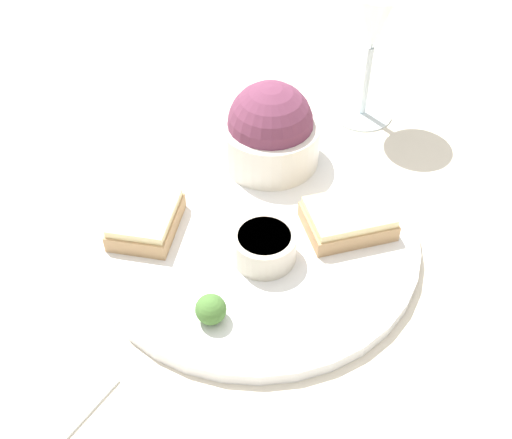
{
  "coord_description": "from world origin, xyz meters",
  "views": [
    {
      "loc": [
        -0.32,
        -0.31,
        0.48
      ],
      "look_at": [
        0.0,
        0.0,
        0.03
      ],
      "focal_mm": 45.0,
      "sensor_mm": 36.0,
      "label": 1
    }
  ],
  "objects": [
    {
      "name": "ground_plane",
      "position": [
        0.0,
        0.0,
        0.0
      ],
      "size": [
        4.0,
        4.0,
        0.0
      ],
      "primitive_type": "plane",
      "color": "beige"
    },
    {
      "name": "dinner_plate",
      "position": [
        0.0,
        0.0,
        0.01
      ],
      "size": [
        0.32,
        0.32,
        0.01
      ],
      "color": "white",
      "rests_on": "ground_plane"
    },
    {
      "name": "salad_bowl",
      "position": [
        0.09,
        0.07,
        0.05
      ],
      "size": [
        0.11,
        0.11,
        0.1
      ],
      "color": "silver",
      "rests_on": "dinner_plate"
    },
    {
      "name": "sauce_ramekin",
      "position": [
        -0.02,
        -0.03,
        0.03
      ],
      "size": [
        0.06,
        0.06,
        0.03
      ],
      "color": "beige",
      "rests_on": "dinner_plate"
    },
    {
      "name": "cheese_toast_near",
      "position": [
        0.07,
        -0.06,
        0.03
      ],
      "size": [
        0.1,
        0.1,
        0.03
      ],
      "color": "tan",
      "rests_on": "dinner_plate"
    },
    {
      "name": "cheese_toast_far",
      "position": [
        -0.07,
        0.08,
        0.03
      ],
      "size": [
        0.1,
        0.09,
        0.03
      ],
      "color": "tan",
      "rests_on": "dinner_plate"
    },
    {
      "name": "wine_glass",
      "position": [
        0.25,
        0.06,
        0.12
      ],
      "size": [
        0.08,
        0.08,
        0.17
      ],
      "color": "silver",
      "rests_on": "ground_plane"
    },
    {
      "name": "garnish",
      "position": [
        -0.1,
        -0.04,
        0.03
      ],
      "size": [
        0.03,
        0.03,
        0.03
      ],
      "color": "#477533",
      "rests_on": "dinner_plate"
    },
    {
      "name": "napkin",
      "position": [
        -0.27,
        0.03,
        0.0
      ],
      "size": [
        0.15,
        0.16,
        0.01
      ],
      "color": "white",
      "rests_on": "ground_plane"
    }
  ]
}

